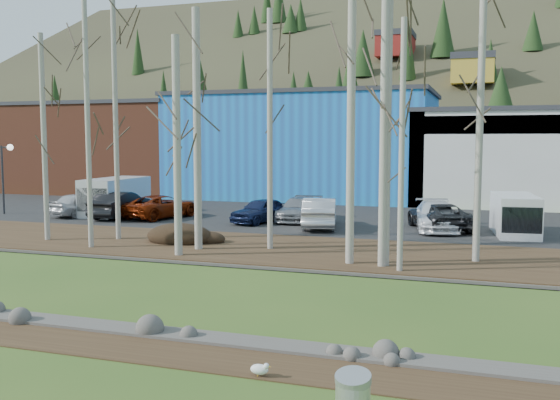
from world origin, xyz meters
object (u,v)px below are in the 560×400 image
(car_6, at_px, (439,216))
(car_8, at_px, (299,209))
(car_5, at_px, (320,213))
(van_grey, at_px, (113,197))
(seagull, at_px, (260,369))
(car_7, at_px, (436,216))
(street_lamp, at_px, (2,159))
(car_0, at_px, (83,204))
(car_4, at_px, (261,211))
(van_white, at_px, (515,215))
(car_2, at_px, (161,206))
(car_3, at_px, (300,209))
(car_1, at_px, (121,205))

(car_6, xyz_separation_m, car_8, (-7.66, 1.05, -0.03))
(car_5, relative_size, van_grey, 0.92)
(seagull, xyz_separation_m, car_8, (-5.80, 21.90, 0.61))
(car_7, bearing_deg, street_lamp, 172.83)
(van_grey, bearing_deg, car_0, -145.72)
(seagull, bearing_deg, car_4, 119.82)
(van_white, distance_m, van_grey, 22.61)
(car_2, height_order, car_3, car_2)
(car_8, relative_size, van_grey, 0.88)
(car_2, bearing_deg, car_1, 30.01)
(car_4, distance_m, van_grey, 9.69)
(car_1, relative_size, car_4, 1.19)
(seagull, relative_size, car_4, 0.11)
(car_5, height_order, car_6, car_5)
(car_4, bearing_deg, car_2, -162.25)
(car_3, bearing_deg, car_1, -170.68)
(car_1, bearing_deg, car_2, -165.75)
(car_4, height_order, car_5, car_5)
(van_white, bearing_deg, car_2, 172.68)
(seagull, bearing_deg, car_5, 111.18)
(car_6, distance_m, van_grey, 19.05)
(car_5, bearing_deg, van_grey, -19.19)
(car_5, bearing_deg, street_lamp, -12.06)
(car_1, relative_size, car_5, 0.99)
(street_lamp, height_order, van_grey, street_lamp)
(car_4, relative_size, car_8, 0.88)
(car_2, height_order, car_6, car_6)
(car_0, relative_size, car_4, 1.06)
(car_1, height_order, van_grey, van_grey)
(car_0, bearing_deg, car_4, -162.34)
(car_2, bearing_deg, seagull, 138.32)
(van_white, relative_size, van_grey, 0.89)
(car_5, distance_m, van_white, 9.43)
(car_5, bearing_deg, car_7, 176.87)
(car_7, relative_size, van_grey, 0.97)
(car_3, relative_size, car_6, 0.91)
(car_6, height_order, car_8, car_6)
(car_0, bearing_deg, car_3, -156.42)
(car_3, bearing_deg, car_2, -172.05)
(seagull, height_order, street_lamp, street_lamp)
(car_8, bearing_deg, car_1, -170.57)
(car_1, distance_m, car_4, 8.45)
(car_2, distance_m, van_white, 19.08)
(van_grey, bearing_deg, van_white, -4.16)
(car_4, bearing_deg, car_0, -158.99)
(car_4, height_order, car_6, car_6)
(car_5, distance_m, van_grey, 13.26)
(car_5, distance_m, car_8, 2.87)
(street_lamp, bearing_deg, car_6, -0.79)
(car_1, bearing_deg, car_0, -2.93)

